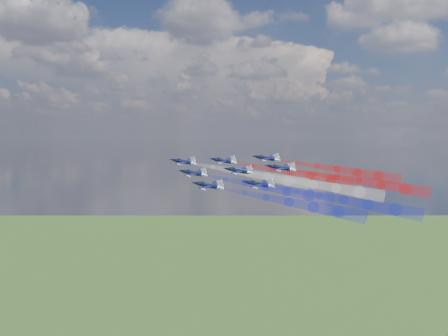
# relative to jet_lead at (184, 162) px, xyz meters

# --- Properties ---
(jet_lead) EXTENTS (15.33, 14.02, 6.40)m
(jet_lead) POSITION_rel_jet_lead_xyz_m (0.00, 0.00, 0.00)
(jet_lead) COLOR black
(trail_lead) EXTENTS (42.99, 19.66, 10.13)m
(trail_lead) POSITION_rel_jet_lead_xyz_m (25.76, -9.38, -3.36)
(trail_lead) COLOR white
(jet_inner_left) EXTENTS (15.33, 14.02, 6.40)m
(jet_inner_left) POSITION_rel_jet_lead_xyz_m (7.25, -14.37, -3.16)
(jet_inner_left) COLOR black
(trail_inner_left) EXTENTS (42.99, 19.66, 10.13)m
(trail_inner_left) POSITION_rel_jet_lead_xyz_m (33.01, -23.75, -6.52)
(trail_inner_left) COLOR #1821CF
(jet_inner_right) EXTENTS (15.33, 14.02, 6.40)m
(jet_inner_right) POSITION_rel_jet_lead_xyz_m (14.40, 5.30, 0.23)
(jet_inner_right) COLOR black
(trail_inner_right) EXTENTS (42.99, 19.66, 10.13)m
(trail_inner_right) POSITION_rel_jet_lead_xyz_m (40.16, -4.08, -3.13)
(trail_inner_right) COLOR red
(jet_outer_left) EXTENTS (15.33, 14.02, 6.40)m
(jet_outer_left) POSITION_rel_jet_lead_xyz_m (15.30, -27.91, -6.04)
(jet_outer_left) COLOR black
(trail_outer_left) EXTENTS (42.99, 19.66, 10.13)m
(trail_outer_left) POSITION_rel_jet_lead_xyz_m (41.07, -37.29, -9.40)
(trail_outer_left) COLOR #1821CF
(jet_center_third) EXTENTS (15.33, 14.02, 6.40)m
(jet_center_third) POSITION_rel_jet_lead_xyz_m (22.43, -9.90, -2.47)
(jet_center_third) COLOR black
(trail_center_third) EXTENTS (42.99, 19.66, 10.13)m
(trail_center_third) POSITION_rel_jet_lead_xyz_m (48.19, -19.28, -5.83)
(trail_center_third) COLOR white
(jet_outer_right) EXTENTS (15.33, 14.02, 6.40)m
(jet_outer_right) POSITION_rel_jet_lead_xyz_m (30.58, 9.11, 1.18)
(jet_outer_right) COLOR black
(trail_outer_right) EXTENTS (42.99, 19.66, 10.13)m
(trail_outer_right) POSITION_rel_jet_lead_xyz_m (56.34, -0.27, -2.18)
(trail_outer_right) COLOR red
(jet_rear_left) EXTENTS (15.33, 14.02, 6.40)m
(jet_rear_left) POSITION_rel_jet_lead_xyz_m (30.84, -23.39, -5.77)
(jet_rear_left) COLOR black
(trail_rear_left) EXTENTS (42.99, 19.66, 10.13)m
(trail_rear_left) POSITION_rel_jet_lead_xyz_m (56.60, -32.77, -9.13)
(trail_rear_left) COLOR #1821CF
(jet_rear_right) EXTENTS (15.33, 14.02, 6.40)m
(jet_rear_right) POSITION_rel_jet_lead_xyz_m (36.85, -4.73, -1.60)
(jet_rear_right) COLOR black
(trail_rear_right) EXTENTS (42.99, 19.66, 10.13)m
(trail_rear_right) POSITION_rel_jet_lead_xyz_m (62.61, -14.11, -4.96)
(trail_rear_right) COLOR red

